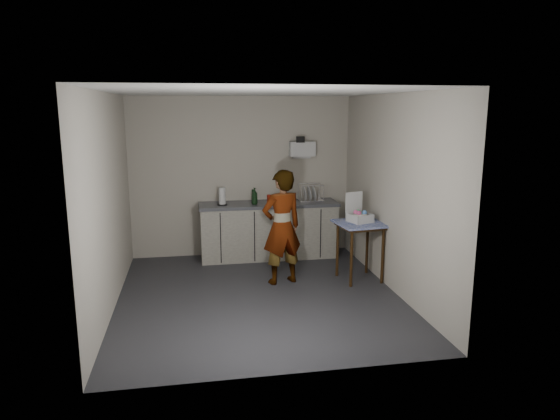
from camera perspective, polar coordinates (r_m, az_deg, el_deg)
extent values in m
plane|color=#2A2A30|center=(6.63, -2.44, -9.75)|extent=(4.00, 4.00, 0.00)
cube|color=beige|center=(8.23, -4.40, 3.79)|extent=(3.60, 0.02, 2.60)
cube|color=beige|center=(6.75, 12.71, 1.83)|extent=(0.02, 4.00, 2.60)
cube|color=beige|center=(6.30, -18.91, 0.80)|extent=(0.02, 4.00, 2.60)
cube|color=white|center=(6.18, -2.65, 13.29)|extent=(3.60, 4.00, 0.01)
cube|color=black|center=(8.26, -1.29, -5.10)|extent=(2.20, 0.52, 0.08)
cube|color=beige|center=(8.16, -1.30, -2.47)|extent=(2.20, 0.58, 0.86)
cube|color=#464950|center=(8.06, -1.32, 0.67)|extent=(2.24, 0.62, 0.05)
cube|color=black|center=(7.80, -6.80, -3.21)|extent=(0.02, 0.01, 0.80)
cube|color=black|center=(7.84, -2.93, -3.06)|extent=(0.02, 0.01, 0.80)
cube|color=black|center=(7.93, 0.95, -2.89)|extent=(0.01, 0.01, 0.80)
cube|color=black|center=(8.04, 4.66, -2.71)|extent=(0.02, 0.01, 0.80)
cube|color=silver|center=(8.27, 2.56, 6.99)|extent=(0.42, 0.16, 0.24)
cube|color=silver|center=(8.33, 2.47, 6.06)|extent=(0.30, 0.06, 0.04)
cube|color=black|center=(8.16, 2.35, 8.06)|extent=(0.14, 0.02, 0.10)
cylinder|color=#3B240D|center=(6.89, 8.15, -5.63)|extent=(0.04, 0.04, 0.77)
cylinder|color=#3B240D|center=(7.10, 11.65, -5.24)|extent=(0.04, 0.04, 0.77)
cylinder|color=#3B240D|center=(7.30, 6.58, -4.60)|extent=(0.04, 0.04, 0.77)
cylinder|color=#3B240D|center=(7.50, 9.92, -4.26)|extent=(0.04, 0.04, 0.77)
cube|color=#3B240D|center=(7.09, 9.18, -1.79)|extent=(0.63, 0.63, 0.04)
cube|color=#193299|center=(7.08, 9.19, -1.53)|extent=(0.72, 0.72, 0.03)
imported|color=#B2A593|center=(6.87, 0.21, -1.97)|extent=(0.67, 0.53, 1.60)
imported|color=black|center=(7.90, -2.93, 1.60)|extent=(0.13, 0.13, 0.27)
cylinder|color=red|center=(8.03, -1.26, 1.29)|extent=(0.07, 0.07, 0.13)
cylinder|color=black|center=(8.08, -3.03, 1.63)|extent=(0.06, 0.06, 0.21)
cylinder|color=black|center=(7.92, -6.61, 0.63)|extent=(0.16, 0.16, 0.01)
cylinder|color=silver|center=(7.89, -6.63, 1.61)|extent=(0.11, 0.11, 0.26)
cube|color=white|center=(8.24, 3.50, 1.14)|extent=(0.40, 0.30, 0.02)
cylinder|color=white|center=(8.05, 2.49, 1.91)|extent=(0.01, 0.01, 0.26)
cylinder|color=white|center=(8.14, 4.96, 1.98)|extent=(0.01, 0.01, 0.26)
cylinder|color=white|center=(8.30, 2.09, 2.21)|extent=(0.01, 0.01, 0.26)
cylinder|color=white|center=(8.38, 4.50, 2.27)|extent=(0.01, 0.01, 0.26)
cylinder|color=silver|center=(8.20, 2.83, 1.94)|extent=(0.05, 0.22, 0.22)
cylinder|color=silver|center=(8.21, 3.38, 1.96)|extent=(0.05, 0.22, 0.22)
cylinder|color=silver|center=(8.23, 3.92, 1.97)|extent=(0.05, 0.22, 0.22)
cube|color=silver|center=(7.11, 9.11, -1.30)|extent=(0.36, 0.36, 0.01)
cube|color=silver|center=(6.99, 9.81, -1.06)|extent=(0.28, 0.10, 0.11)
cube|color=silver|center=(7.21, 8.45, -0.63)|extent=(0.28, 0.10, 0.11)
cube|color=silver|center=(7.02, 8.21, -0.96)|extent=(0.10, 0.28, 0.11)
cube|color=silver|center=(7.19, 10.01, -0.72)|extent=(0.10, 0.28, 0.11)
cube|color=silver|center=(7.18, 8.45, 0.92)|extent=(0.28, 0.10, 0.29)
cylinder|color=white|center=(7.10, 9.12, -0.84)|extent=(0.19, 0.19, 0.11)
sphere|color=#FF5DAA|center=(7.03, 8.99, -0.36)|extent=(0.07, 0.07, 0.07)
sphere|color=#5DA2FF|center=(7.09, 9.64, -0.29)|extent=(0.07, 0.07, 0.07)
sphere|color=#5DE285|center=(7.12, 8.90, -0.20)|extent=(0.07, 0.07, 0.07)
sphere|color=#FF5DAA|center=(7.09, 8.65, -0.24)|extent=(0.07, 0.07, 0.07)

